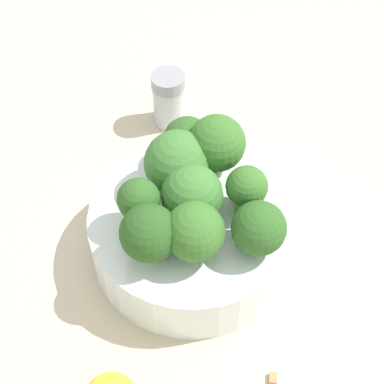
{
  "coord_description": "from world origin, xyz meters",
  "views": [
    {
      "loc": [
        -0.28,
        -0.17,
        0.49
      ],
      "look_at": [
        0.0,
        0.0,
        0.09
      ],
      "focal_mm": 60.0,
      "sensor_mm": 36.0,
      "label": 1
    }
  ],
  "objects": [
    {
      "name": "broccoli_floret_7",
      "position": [
        0.05,
        0.04,
        0.08
      ],
      "size": [
        0.05,
        0.05,
        0.05
      ],
      "color": "#8EB770",
      "rests_on": "bowl"
    },
    {
      "name": "broccoli_floret_1",
      "position": [
        -0.03,
        0.03,
        0.08
      ],
      "size": [
        0.04,
        0.04,
        0.05
      ],
      "color": "#8EB770",
      "rests_on": "bowl"
    },
    {
      "name": "pepper_shaker",
      "position": [
        0.13,
        0.11,
        0.03
      ],
      "size": [
        0.04,
        0.04,
        0.06
      ],
      "color": "#B2B7BC",
      "rests_on": "ground_plane"
    },
    {
      "name": "almond_crumb_1",
      "position": [
        0.12,
        0.09,
        0.0
      ],
      "size": [
        0.01,
        0.01,
        0.01
      ],
      "primitive_type": "cube",
      "rotation": [
        0.0,
        0.0,
        3.02
      ],
      "color": "tan",
      "rests_on": "ground_plane"
    },
    {
      "name": "ground_plane",
      "position": [
        0.0,
        0.0,
        0.0
      ],
      "size": [
        3.0,
        3.0,
        0.0
      ],
      "primitive_type": "plane",
      "color": "beige"
    },
    {
      "name": "broccoli_floret_4",
      "position": [
        -0.05,
        0.01,
        0.08
      ],
      "size": [
        0.05,
        0.05,
        0.05
      ],
      "color": "#84AD66",
      "rests_on": "bowl"
    },
    {
      "name": "broccoli_floret_2",
      "position": [
        0.0,
        0.0,
        0.08
      ],
      "size": [
        0.05,
        0.05,
        0.06
      ],
      "color": "#84AD66",
      "rests_on": "bowl"
    },
    {
      "name": "broccoli_floret_3",
      "position": [
        0.03,
        -0.03,
        0.08
      ],
      "size": [
        0.04,
        0.04,
        0.05
      ],
      "color": "#84AD66",
      "rests_on": "bowl"
    },
    {
      "name": "broccoli_floret_8",
      "position": [
        0.0,
        -0.06,
        0.08
      ],
      "size": [
        0.04,
        0.04,
        0.05
      ],
      "color": "#7A9E5B",
      "rests_on": "bowl"
    },
    {
      "name": "bowl",
      "position": [
        0.0,
        0.0,
        0.03
      ],
      "size": [
        0.18,
        0.18,
        0.05
      ],
      "primitive_type": "cylinder",
      "color": "silver",
      "rests_on": "ground_plane"
    },
    {
      "name": "broccoli_floret_6",
      "position": [
        -0.03,
        -0.02,
        0.08
      ],
      "size": [
        0.05,
        0.05,
        0.05
      ],
      "color": "#84AD66",
      "rests_on": "bowl"
    },
    {
      "name": "broccoli_floret_5",
      "position": [
        0.05,
        0.01,
        0.09
      ],
      "size": [
        0.05,
        0.05,
        0.07
      ],
      "color": "#7A9E5B",
      "rests_on": "bowl"
    },
    {
      "name": "broccoli_floret_0",
      "position": [
        0.02,
        0.03,
        0.08
      ],
      "size": [
        0.06,
        0.06,
        0.06
      ],
      "color": "#7A9E5B",
      "rests_on": "bowl"
    },
    {
      "name": "almond_crumb_0",
      "position": [
        -0.07,
        -0.12,
        0.0
      ],
      "size": [
        0.01,
        0.01,
        0.01
      ],
      "primitive_type": "cube",
      "rotation": [
        0.0,
        0.0,
        0.49
      ],
      "color": "#AD7F4C",
      "rests_on": "ground_plane"
    }
  ]
}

